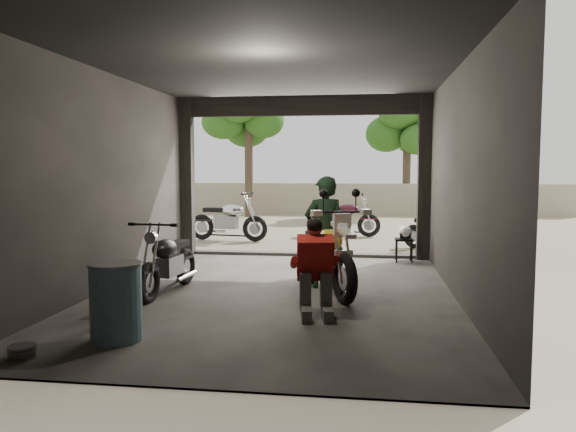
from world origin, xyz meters
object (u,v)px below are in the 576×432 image
(outside_bike_b, at_px, (343,215))
(sign_post, at_px, (492,177))
(main_bike, at_px, (326,250))
(helmet, at_px, (405,232))
(rider, at_px, (324,233))
(stool, at_px, (404,242))
(outside_bike_a, at_px, (228,216))
(mechanic, at_px, (316,270))
(oil_drum, at_px, (116,303))
(left_bike, at_px, (168,257))
(outside_bike_c, at_px, (437,228))

(outside_bike_b, xyz_separation_m, sign_post, (2.80, -4.27, 1.07))
(main_bike, distance_m, helmet, 3.06)
(rider, relative_size, helmet, 6.15)
(main_bike, distance_m, sign_post, 3.86)
(stool, bearing_deg, rider, -118.51)
(helmet, distance_m, sign_post, 1.84)
(main_bike, relative_size, outside_bike_b, 1.13)
(outside_bike_a, xyz_separation_m, rider, (2.77, -5.18, 0.24))
(outside_bike_a, xyz_separation_m, mechanic, (2.78, -6.81, -0.03))
(mechanic, height_order, oil_drum, mechanic)
(left_bike, height_order, sign_post, sign_post)
(outside_bike_c, xyz_separation_m, helmet, (-0.79, -1.60, 0.08))
(left_bike, distance_m, sign_post, 5.87)
(sign_post, bearing_deg, outside_bike_b, 121.17)
(stool, bearing_deg, main_bike, -114.64)
(main_bike, relative_size, stool, 4.06)
(stool, height_order, sign_post, sign_post)
(main_bike, bearing_deg, oil_drum, -151.73)
(oil_drum, bearing_deg, helmet, 58.20)
(outside_bike_a, relative_size, sign_post, 0.73)
(main_bike, xyz_separation_m, outside_bike_a, (-2.82, 5.52, -0.03))
(outside_bike_c, distance_m, stool, 1.77)
(helmet, bearing_deg, rider, -105.39)
(outside_bike_b, bearing_deg, main_bike, 179.53)
(outside_bike_a, bearing_deg, sign_post, -110.57)
(mechanic, relative_size, stool, 2.46)
(sign_post, bearing_deg, oil_drum, -135.75)
(oil_drum, bearing_deg, main_bike, 51.97)
(outside_bike_a, distance_m, outside_bike_c, 5.05)
(outside_bike_a, bearing_deg, mechanic, -149.77)
(main_bike, distance_m, outside_bike_b, 6.73)
(outside_bike_a, distance_m, outside_bike_b, 3.05)
(oil_drum, xyz_separation_m, sign_post, (4.79, 5.02, 1.23))
(stool, height_order, oil_drum, oil_drum)
(outside_bike_b, bearing_deg, outside_bike_a, 112.79)
(stool, bearing_deg, mechanic, -107.90)
(stool, relative_size, oil_drum, 0.57)
(outside_bike_c, xyz_separation_m, mechanic, (-2.13, -5.67, 0.06))
(left_bike, xyz_separation_m, rider, (2.19, 0.69, 0.31))
(mechanic, xyz_separation_m, sign_post, (2.82, 3.76, 1.07))
(oil_drum, bearing_deg, rider, 56.11)
(rider, height_order, stool, rider)
(mechanic, xyz_separation_m, oil_drum, (-1.96, -1.27, -0.16))
(outside_bike_c, height_order, oil_drum, outside_bike_c)
(outside_bike_a, bearing_deg, outside_bike_b, -58.58)
(left_bike, distance_m, mechanic, 2.40)
(mechanic, relative_size, oil_drum, 1.40)
(main_bike, xyz_separation_m, stool, (1.29, 2.81, -0.24))
(stool, xyz_separation_m, oil_drum, (-3.29, -5.37, 0.02))
(rider, bearing_deg, main_bike, 77.47)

